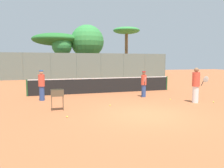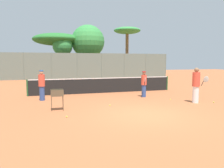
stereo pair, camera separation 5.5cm
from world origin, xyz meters
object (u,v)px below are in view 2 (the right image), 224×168
at_px(player_white_outfit, 144,84).
at_px(player_red_cap, 42,85).
at_px(tennis_net, 104,85).
at_px(parked_car, 57,72).
at_px(player_yellow_shirt, 196,85).
at_px(ball_cart, 57,95).

relative_size(player_white_outfit, player_red_cap, 0.93).
relative_size(tennis_net, parked_car, 2.44).
bearing_deg(player_yellow_shirt, parked_car, 177.82).
bearing_deg(player_white_outfit, player_yellow_shirt, 53.18).
height_order(tennis_net, player_red_cap, player_red_cap).
height_order(player_yellow_shirt, ball_cart, player_yellow_shirt).
height_order(player_red_cap, parked_car, player_red_cap).
relative_size(player_white_outfit, ball_cart, 1.67).
bearing_deg(parked_car, player_white_outfit, -77.66).
xyz_separation_m(tennis_net, ball_cart, (-3.48, -4.68, 0.17)).
distance_m(tennis_net, player_white_outfit, 3.14).
relative_size(tennis_net, player_yellow_shirt, 5.39).
bearing_deg(player_red_cap, tennis_net, -72.95).
height_order(ball_cart, parked_car, parked_car).
xyz_separation_m(player_red_cap, player_yellow_shirt, (7.92, -3.21, 0.08)).
bearing_deg(player_red_cap, ball_cart, -173.42).
height_order(tennis_net, player_yellow_shirt, player_yellow_shirt).
height_order(player_red_cap, player_yellow_shirt, player_yellow_shirt).
height_order(player_red_cap, ball_cart, player_red_cap).
xyz_separation_m(player_white_outfit, player_red_cap, (-6.08, 0.63, 0.06)).
distance_m(player_white_outfit, player_yellow_shirt, 3.17).
bearing_deg(parked_car, player_red_cap, -95.87).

